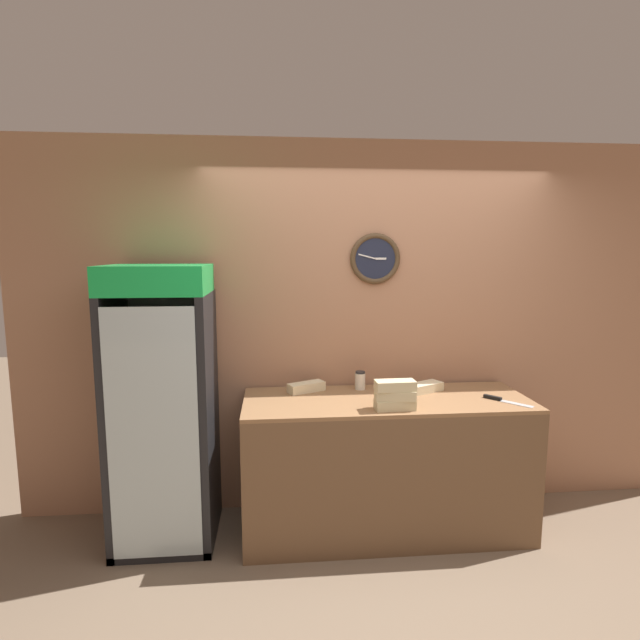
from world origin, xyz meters
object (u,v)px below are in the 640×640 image
at_px(sandwich_stack_bottom, 395,404).
at_px(sandwich_flat_right, 424,387).
at_px(sandwich_flat_left, 306,387).
at_px(beverage_cooler, 165,393).
at_px(sandwich_stack_middle, 395,395).
at_px(chefs_knife, 501,400).
at_px(sandwich_stack_top, 395,385).
at_px(condiment_jar, 360,380).

relative_size(sandwich_stack_bottom, sandwich_flat_right, 0.86).
bearing_deg(sandwich_flat_right, sandwich_stack_bottom, -129.27).
relative_size(sandwich_stack_bottom, sandwich_flat_left, 0.90).
relative_size(beverage_cooler, sandwich_stack_middle, 7.17).
xyz_separation_m(beverage_cooler, sandwich_stack_bottom, (1.48, -0.31, -0.03)).
xyz_separation_m(sandwich_stack_middle, sandwich_flat_left, (-0.53, 0.44, -0.06)).
height_order(beverage_cooler, sandwich_stack_bottom, beverage_cooler).
xyz_separation_m(sandwich_stack_middle, sandwich_flat_right, (0.30, 0.37, -0.06)).
height_order(sandwich_flat_left, chefs_knife, sandwich_flat_left).
distance_m(sandwich_stack_top, condiment_jar, 0.50).
height_order(sandwich_stack_top, sandwich_flat_right, sandwich_stack_top).
xyz_separation_m(sandwich_stack_top, chefs_knife, (0.74, 0.11, -0.15)).
height_order(sandwich_stack_top, chefs_knife, sandwich_stack_top).
relative_size(beverage_cooler, condiment_jar, 14.02).
height_order(beverage_cooler, sandwich_flat_right, beverage_cooler).
xyz_separation_m(sandwich_flat_right, chefs_knife, (0.44, -0.26, -0.02)).
distance_m(sandwich_stack_middle, chefs_knife, 0.76).
xyz_separation_m(sandwich_stack_bottom, chefs_knife, (0.74, 0.11, -0.02)).
bearing_deg(sandwich_stack_middle, sandwich_flat_right, 50.73).
bearing_deg(chefs_knife, sandwich_flat_left, 165.20).
bearing_deg(sandwich_stack_middle, condiment_jar, 106.60).
relative_size(chefs_knife, condiment_jar, 2.06).
bearing_deg(sandwich_flat_left, sandwich_flat_right, -5.33).
distance_m(sandwich_flat_right, chefs_knife, 0.51).
relative_size(beverage_cooler, sandwich_stack_top, 7.27).
xyz_separation_m(sandwich_stack_middle, sandwich_stack_top, (-0.00, 0.00, 0.06)).
bearing_deg(beverage_cooler, condiment_jar, 6.96).
bearing_deg(sandwich_flat_right, condiment_jar, 166.61).
relative_size(sandwich_stack_middle, condiment_jar, 1.95).
bearing_deg(condiment_jar, sandwich_stack_top, -73.40).
bearing_deg(chefs_knife, sandwich_stack_top, -171.76).
bearing_deg(sandwich_flat_right, sandwich_stack_middle, -129.27).
bearing_deg(condiment_jar, sandwich_stack_bottom, -73.40).
height_order(sandwich_flat_right, condiment_jar, condiment_jar).
height_order(sandwich_stack_bottom, sandwich_stack_top, sandwich_stack_top).
height_order(sandwich_stack_middle, sandwich_flat_right, sandwich_stack_middle).
bearing_deg(sandwich_stack_middle, sandwich_stack_bottom, 0.00).
xyz_separation_m(beverage_cooler, sandwich_flat_right, (1.78, 0.06, -0.03)).
distance_m(sandwich_flat_left, sandwich_flat_right, 0.83).
bearing_deg(sandwich_stack_bottom, chefs_knife, 8.24).
xyz_separation_m(sandwich_stack_middle, condiment_jar, (-0.14, 0.47, -0.03)).
bearing_deg(sandwich_flat_right, sandwich_stack_top, -129.27).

